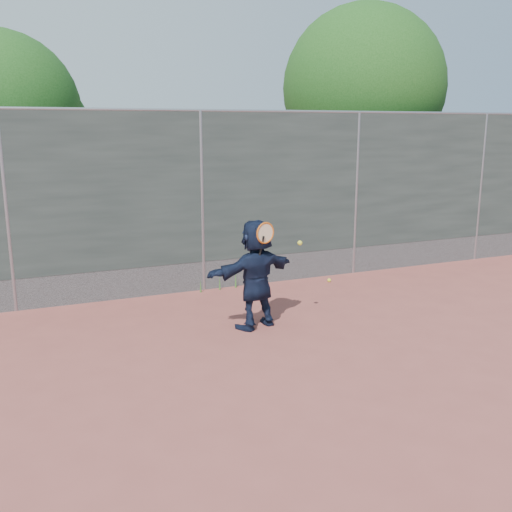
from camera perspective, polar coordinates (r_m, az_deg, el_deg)
name	(u,v)px	position (r m, az deg, el deg)	size (l,w,h in m)	color
ground	(294,366)	(6.83, 3.87, -10.95)	(80.00, 80.00, 0.00)	#9E4C42
player	(256,274)	(7.85, 0.00, -1.81)	(1.42, 0.45, 1.53)	#121A32
ball_ground	(329,280)	(10.39, 7.33, -2.41)	(0.07, 0.07, 0.07)	yellow
fence	(202,198)	(9.57, -5.43, 5.78)	(20.00, 0.06, 3.03)	#38423D
swing_action	(269,235)	(7.60, 1.27, 2.08)	(0.74, 0.17, 0.51)	#C95612
tree_right	(369,93)	(13.61, 11.22, 15.74)	(3.78, 3.60, 5.39)	#382314
tree_left	(9,116)	(12.12, -23.45, 12.72)	(3.15, 3.00, 4.53)	#382314
weed_clump	(222,282)	(9.84, -3.41, -2.60)	(0.68, 0.07, 0.30)	#387226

